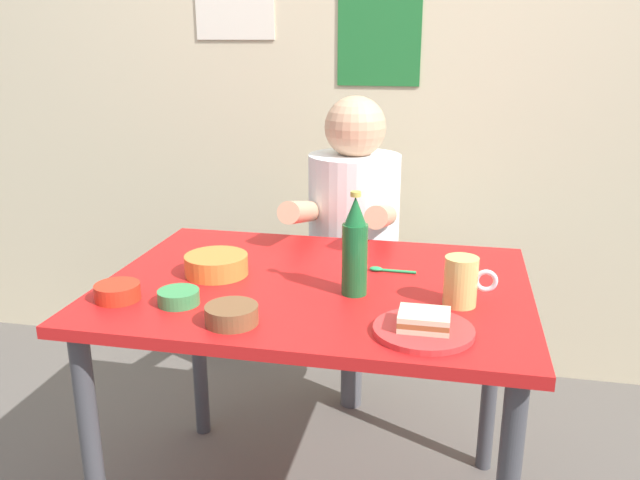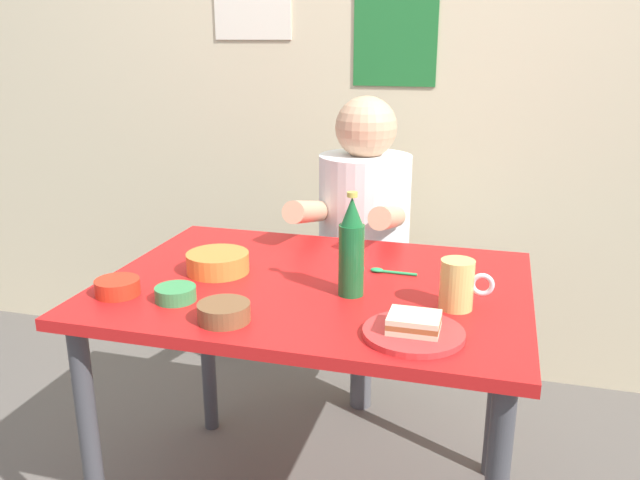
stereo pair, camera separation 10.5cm
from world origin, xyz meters
name	(u,v)px [view 1 (the left image)]	position (x,y,z in m)	size (l,w,h in m)	color
wall_back	(373,52)	(0.00, 1.05, 1.30)	(4.40, 0.09, 2.60)	beige
dining_table	(316,315)	(0.00, 0.00, 0.65)	(1.10, 0.80, 0.74)	red
stool	(351,321)	(0.00, 0.63, 0.35)	(0.34, 0.34, 0.45)	#4C4C51
person_seated	(352,213)	(0.00, 0.62, 0.77)	(0.33, 0.56, 0.72)	white
plate_orange	(423,330)	(0.29, -0.26, 0.75)	(0.22, 0.22, 0.01)	red
sandwich	(424,320)	(0.29, -0.26, 0.77)	(0.11, 0.09, 0.04)	beige
beer_mug	(462,281)	(0.37, -0.08, 0.80)	(0.13, 0.08, 0.12)	#D1BC66
beer_bottle	(355,249)	(0.11, -0.06, 0.86)	(0.06, 0.06, 0.26)	#19602D
dip_bowl_green	(179,296)	(-0.29, -0.21, 0.76)	(0.10, 0.10, 0.03)	#388C4C
soup_bowl_orange	(216,264)	(-0.28, 0.00, 0.77)	(0.17, 0.17, 0.05)	orange
condiment_bowl_brown	(232,314)	(-0.13, -0.29, 0.76)	(0.12, 0.12, 0.04)	brown
sauce_bowl_chili	(117,291)	(-0.45, -0.22, 0.76)	(0.11, 0.11, 0.04)	red
spoon	(384,270)	(0.17, 0.12, 0.75)	(0.13, 0.02, 0.01)	#26A559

